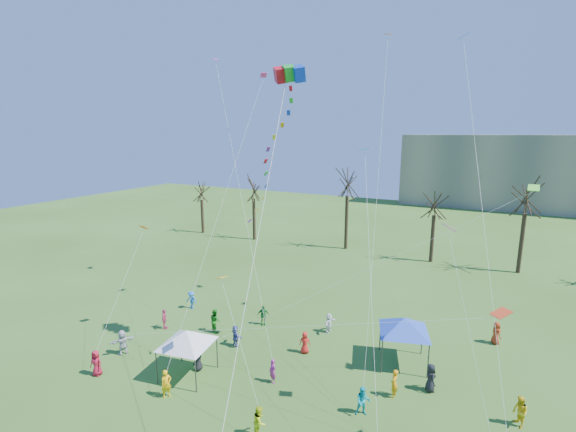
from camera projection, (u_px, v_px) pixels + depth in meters
The scene contains 7 objects.
distant_building at pixel (561, 173), 79.59m from camera, with size 60.00×14.00×15.00m, color gray.
bare_tree_row at pixel (414, 204), 48.41m from camera, with size 67.01×7.37×11.29m.
big_box_kite at pixel (276, 159), 23.76m from camera, with size 2.94×7.55×21.03m.
canopy_tent_white at pixel (187, 337), 25.35m from camera, with size 4.15×4.15×3.15m.
canopy_tent_blue at pixel (404, 325), 26.73m from camera, with size 4.25×4.25×3.32m.
festival_crowd at pixel (285, 362), 25.89m from camera, with size 26.33×18.24×1.85m.
small_kites_aloft at pixel (337, 174), 25.47m from camera, with size 26.72×17.48×32.69m.
Camera 1 is at (10.12, -13.65, 15.35)m, focal length 25.00 mm.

